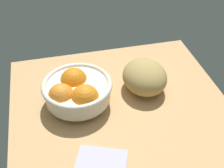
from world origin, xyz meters
The scene contains 4 objects.
ground_plane centered at (0.00, 0.00, -1.50)cm, with size 70.35×64.45×3.00cm, color tan.
fruit_bowl centered at (13.50, -3.28, 5.83)cm, with size 22.27×22.27×11.08cm.
bread_loaf centered at (-9.90, -5.79, 5.15)cm, with size 16.77×14.70×10.30cm, color tan.
napkin_folded centered at (10.35, 20.28, 0.55)cm, with size 13.47×7.71×1.11cm, color silver.
Camera 1 is at (18.80, 67.42, 67.54)cm, focal length 47.70 mm.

